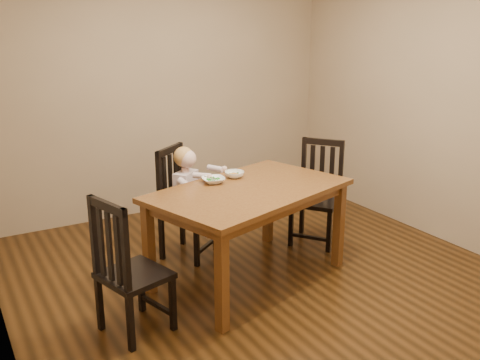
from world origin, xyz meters
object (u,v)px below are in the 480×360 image
chair_child (183,205)px  bowl_veg (234,174)px  chair_right (317,194)px  toddler (188,191)px  chair_left (128,270)px  dining_table (249,199)px  bowl_peas (213,180)px

chair_child → bowl_veg: chair_child is taller
chair_right → bowl_veg: (-0.95, -0.03, 0.35)m
toddler → chair_left: bearing=11.1°
chair_right → bowl_veg: bearing=55.9°
chair_child → chair_left: 1.34m
dining_table → chair_child: bearing=110.2°
chair_left → toddler: bearing=121.5°
dining_table → bowl_veg: (0.05, 0.33, 0.12)m
chair_right → bowl_veg: 1.01m
chair_left → bowl_veg: bearing=101.9°
chair_child → chair_left: bearing=13.3°
chair_right → bowl_peas: (-1.18, -0.09, 0.34)m
chair_child → bowl_peas: 0.57m
dining_table → chair_left: chair_left is taller
dining_table → chair_left: bearing=-165.4°
chair_child → chair_right: 1.31m
dining_table → chair_child: size_ratio=1.78×
dining_table → chair_right: bearing=19.9°
dining_table → bowl_peas: size_ratio=9.54×
chair_child → bowl_peas: chair_child is taller
toddler → bowl_veg: bearing=92.2°
chair_left → bowl_veg: size_ratio=5.90×
chair_right → toddler: bearing=39.2°
chair_right → bowl_peas: chair_right is taller
chair_left → bowl_peas: bearing=105.1°
chair_right → chair_left: bearing=70.9°
chair_child → chair_right: size_ratio=1.01×
dining_table → bowl_peas: 0.35m
chair_right → bowl_peas: 1.23m
toddler → bowl_peas: toddler is taller
chair_right → toddler: size_ratio=1.86×
toddler → bowl_veg: 0.50m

